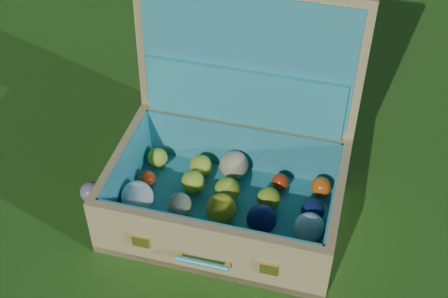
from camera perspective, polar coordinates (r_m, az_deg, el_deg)
ground at (r=1.90m, az=2.37°, el=-3.47°), size 60.00×60.00×0.00m
stray_ball at (r=1.88m, az=-12.07°, el=-3.86°), size 0.06×0.06×0.06m
suitcase at (r=1.74m, az=0.77°, el=-0.66°), size 0.75×0.66×0.62m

